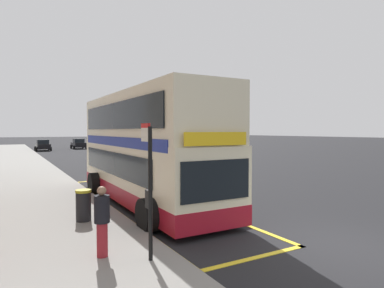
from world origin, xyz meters
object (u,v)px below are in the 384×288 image
object	(u,v)px
double_decker_bus	(145,152)
litter_bin	(83,205)
parked_car_black_across	(79,144)
parked_car_black_ahead	(43,145)
pedestrian_waiting_near_sign	(102,219)
parked_car_navy_kerbside	(139,155)
bus_stop_sign	(149,181)

from	to	relation	value
double_decker_bus	litter_bin	bearing A→B (deg)	-144.50
parked_car_black_across	litter_bin	distance (m)	45.58
parked_car_black_ahead	litter_bin	bearing A→B (deg)	-93.77
double_decker_bus	pedestrian_waiting_near_sign	bearing A→B (deg)	-120.48
double_decker_bus	parked_car_navy_kerbside	bearing A→B (deg)	70.62
parked_car_navy_kerbside	parked_car_black_ahead	distance (m)	25.18
parked_car_black_across	parked_car_navy_kerbside	world-z (taller)	same
parked_car_navy_kerbside	litter_bin	size ratio (longest dim) A/B	4.34
litter_bin	pedestrian_waiting_near_sign	bearing A→B (deg)	-94.25
bus_stop_sign	double_decker_bus	bearing A→B (deg)	69.26
double_decker_bus	parked_car_black_across	bearing A→B (deg)	82.90
double_decker_bus	parked_car_navy_kerbside	xyz separation A→B (m)	(5.41, 15.38, -1.26)
double_decker_bus	parked_car_black_across	world-z (taller)	double_decker_bus
parked_car_black_ahead	parked_car_black_across	bearing A→B (deg)	27.32
parked_car_navy_kerbside	parked_car_black_ahead	xyz separation A→B (m)	(-5.62, 24.54, 0.00)
parked_car_black_ahead	pedestrian_waiting_near_sign	world-z (taller)	pedestrian_waiting_near_sign
double_decker_bus	litter_bin	distance (m)	3.78
litter_bin	double_decker_bus	bearing A→B (deg)	35.50
parked_car_navy_kerbside	pedestrian_waiting_near_sign	world-z (taller)	pedestrian_waiting_near_sign
double_decker_bus	litter_bin	xyz separation A→B (m)	(-2.84, -2.03, -1.44)
double_decker_bus	litter_bin	world-z (taller)	double_decker_bus
parked_car_black_ahead	pedestrian_waiting_near_sign	bearing A→B (deg)	-93.81
pedestrian_waiting_near_sign	bus_stop_sign	bearing A→B (deg)	-36.80
double_decker_bus	parked_car_black_ahead	size ratio (longest dim) A/B	2.46
bus_stop_sign	litter_bin	xyz separation A→B (m)	(-0.62, 3.85, -1.22)
bus_stop_sign	parked_car_black_ahead	size ratio (longest dim) A/B	0.70
double_decker_bus	pedestrian_waiting_near_sign	xyz separation A→B (m)	(-3.08, -5.24, -1.07)
bus_stop_sign	parked_car_navy_kerbside	size ratio (longest dim) A/B	0.70
parked_car_black_across	litter_bin	world-z (taller)	parked_car_black_across
parked_car_black_ahead	litter_bin	xyz separation A→B (m)	(-2.64, -41.95, -0.17)
parked_car_black_across	litter_bin	bearing A→B (deg)	-97.90
parked_car_black_across	double_decker_bus	bearing A→B (deg)	-94.66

